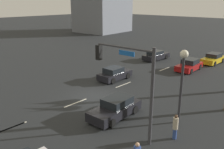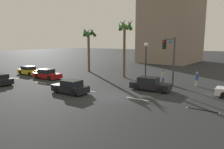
{
  "view_description": "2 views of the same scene",
  "coord_description": "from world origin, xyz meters",
  "px_view_note": "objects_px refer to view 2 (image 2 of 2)",
  "views": [
    {
      "loc": [
        13.83,
        14.95,
        8.3
      ],
      "look_at": [
        -1.64,
        0.65,
        1.79
      ],
      "focal_mm": 38.58,
      "sensor_mm": 36.0,
      "label": 1
    },
    {
      "loc": [
        10.65,
        -17.07,
        5.42
      ],
      "look_at": [
        -1.13,
        0.66,
        1.97
      ],
      "focal_mm": 33.07,
      "sensor_mm": 36.0,
      "label": 2
    }
  ],
  "objects_px": {
    "car_1": "(150,84)",
    "pedestrian_0": "(163,76)",
    "traffic_signal": "(171,54)",
    "pedestrian_2": "(197,79)",
    "palm_tree_1": "(89,39)",
    "car_0": "(47,74)",
    "car_2": "(71,87)",
    "car_4": "(29,71)",
    "palm_tree_0": "(125,33)",
    "streetlamp": "(146,54)"
  },
  "relations": [
    {
      "from": "car_1",
      "to": "pedestrian_0",
      "type": "height_order",
      "value": "pedestrian_0"
    },
    {
      "from": "car_1",
      "to": "traffic_signal",
      "type": "relative_size",
      "value": 0.76
    },
    {
      "from": "pedestrian_2",
      "to": "palm_tree_1",
      "type": "bearing_deg",
      "value": 172.92
    },
    {
      "from": "traffic_signal",
      "to": "pedestrian_2",
      "type": "distance_m",
      "value": 4.69
    },
    {
      "from": "car_1",
      "to": "pedestrian_0",
      "type": "bearing_deg",
      "value": 92.7
    },
    {
      "from": "car_0",
      "to": "traffic_signal",
      "type": "height_order",
      "value": "traffic_signal"
    },
    {
      "from": "car_2",
      "to": "pedestrian_0",
      "type": "bearing_deg",
      "value": 59.88
    },
    {
      "from": "car_2",
      "to": "car_1",
      "type": "bearing_deg",
      "value": 42.65
    },
    {
      "from": "car_2",
      "to": "pedestrian_0",
      "type": "relative_size",
      "value": 2.42
    },
    {
      "from": "car_1",
      "to": "car_4",
      "type": "relative_size",
      "value": 1.03
    },
    {
      "from": "traffic_signal",
      "to": "car_2",
      "type": "bearing_deg",
      "value": -133.05
    },
    {
      "from": "car_1",
      "to": "palm_tree_0",
      "type": "height_order",
      "value": "palm_tree_0"
    },
    {
      "from": "car_4",
      "to": "palm_tree_1",
      "type": "bearing_deg",
      "value": 52.93
    },
    {
      "from": "car_4",
      "to": "streetlamp",
      "type": "distance_m",
      "value": 19.46
    },
    {
      "from": "car_4",
      "to": "pedestrian_0",
      "type": "distance_m",
      "value": 21.47
    },
    {
      "from": "pedestrian_2",
      "to": "palm_tree_0",
      "type": "relative_size",
      "value": 0.2
    },
    {
      "from": "palm_tree_1",
      "to": "traffic_signal",
      "type": "bearing_deg",
      "value": -16.5
    },
    {
      "from": "car_2",
      "to": "car_0",
      "type": "bearing_deg",
      "value": 154.5
    },
    {
      "from": "car_0",
      "to": "car_4",
      "type": "bearing_deg",
      "value": 171.38
    },
    {
      "from": "car_1",
      "to": "palm_tree_0",
      "type": "xyz_separation_m",
      "value": [
        -6.63,
        5.79,
        5.99
      ]
    },
    {
      "from": "streetlamp",
      "to": "car_0",
      "type": "bearing_deg",
      "value": -157.22
    },
    {
      "from": "car_0",
      "to": "car_2",
      "type": "height_order",
      "value": "same"
    },
    {
      "from": "traffic_signal",
      "to": "palm_tree_1",
      "type": "relative_size",
      "value": 0.76
    },
    {
      "from": "car_1",
      "to": "traffic_signal",
      "type": "distance_m",
      "value": 4.38
    },
    {
      "from": "pedestrian_2",
      "to": "pedestrian_0",
      "type": "bearing_deg",
      "value": -177.44
    },
    {
      "from": "car_2",
      "to": "pedestrian_2",
      "type": "height_order",
      "value": "pedestrian_2"
    },
    {
      "from": "car_4",
      "to": "traffic_signal",
      "type": "height_order",
      "value": "traffic_signal"
    },
    {
      "from": "car_4",
      "to": "palm_tree_0",
      "type": "distance_m",
      "value": 16.88
    },
    {
      "from": "traffic_signal",
      "to": "pedestrian_2",
      "type": "relative_size",
      "value": 3.32
    },
    {
      "from": "car_2",
      "to": "pedestrian_2",
      "type": "xyz_separation_m",
      "value": [
        10.36,
        10.86,
        0.29
      ]
    },
    {
      "from": "pedestrian_2",
      "to": "car_1",
      "type": "bearing_deg",
      "value": -128.52
    },
    {
      "from": "car_1",
      "to": "car_4",
      "type": "height_order",
      "value": "car_1"
    },
    {
      "from": "palm_tree_1",
      "to": "car_2",
      "type": "bearing_deg",
      "value": -57.33
    },
    {
      "from": "car_4",
      "to": "palm_tree_1",
      "type": "distance_m",
      "value": 11.33
    },
    {
      "from": "pedestrian_2",
      "to": "car_0",
      "type": "bearing_deg",
      "value": -161.32
    },
    {
      "from": "palm_tree_0",
      "to": "palm_tree_1",
      "type": "distance_m",
      "value": 8.43
    },
    {
      "from": "streetlamp",
      "to": "pedestrian_2",
      "type": "distance_m",
      "value": 6.95
    },
    {
      "from": "car_4",
      "to": "traffic_signal",
      "type": "distance_m",
      "value": 22.85
    },
    {
      "from": "car_0",
      "to": "pedestrian_0",
      "type": "xyz_separation_m",
      "value": [
        15.22,
        6.37,
        0.23
      ]
    },
    {
      "from": "palm_tree_0",
      "to": "car_1",
      "type": "bearing_deg",
      "value": -41.15
    },
    {
      "from": "car_4",
      "to": "pedestrian_2",
      "type": "xyz_separation_m",
      "value": [
        24.91,
        5.72,
        0.3
      ]
    },
    {
      "from": "palm_tree_0",
      "to": "car_0",
      "type": "bearing_deg",
      "value": -140.0
    },
    {
      "from": "car_2",
      "to": "palm_tree_0",
      "type": "xyz_separation_m",
      "value": [
        -0.21,
        11.71,
        6.01
      ]
    },
    {
      "from": "pedestrian_0",
      "to": "pedestrian_2",
      "type": "distance_m",
      "value": 4.17
    },
    {
      "from": "car_4",
      "to": "streetlamp",
      "type": "bearing_deg",
      "value": 14.07
    },
    {
      "from": "car_1",
      "to": "pedestrian_2",
      "type": "height_order",
      "value": "pedestrian_2"
    },
    {
      "from": "car_2",
      "to": "streetlamp",
      "type": "relative_size",
      "value": 0.76
    },
    {
      "from": "car_2",
      "to": "palm_tree_0",
      "type": "bearing_deg",
      "value": 91.04
    },
    {
      "from": "car_2",
      "to": "palm_tree_1",
      "type": "distance_m",
      "value": 16.5
    },
    {
      "from": "streetlamp",
      "to": "palm_tree_0",
      "type": "height_order",
      "value": "palm_tree_0"
    }
  ]
}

